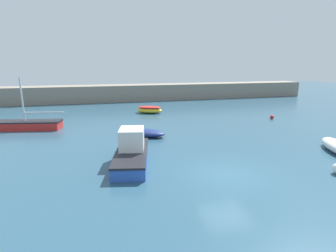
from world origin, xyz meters
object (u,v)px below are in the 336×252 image
sailboat_twin_hulled (26,125)px  mooring_buoy_red (272,117)px  rowboat_with_red_cover (149,110)px  cabin_cruiser_white (132,151)px  open_tender_yellow (145,133)px

sailboat_twin_hulled → mooring_buoy_red: bearing=-172.6°
sailboat_twin_hulled → rowboat_with_red_cover: (11.95, 4.85, -0.01)m
sailboat_twin_hulled → cabin_cruiser_white: bearing=139.7°
open_tender_yellow → mooring_buoy_red: size_ratio=9.21×
cabin_cruiser_white → rowboat_with_red_cover: cabin_cruiser_white is taller
cabin_cruiser_white → open_tender_yellow: size_ratio=1.50×
cabin_cruiser_white → mooring_buoy_red: 17.86m
cabin_cruiser_white → rowboat_with_red_cover: (3.85, 15.04, -0.26)m
rowboat_with_red_cover → sailboat_twin_hulled: bearing=46.7°
open_tender_yellow → mooring_buoy_red: open_tender_yellow is taller
cabin_cruiser_white → rowboat_with_red_cover: bearing=177.2°
cabin_cruiser_white → sailboat_twin_hulled: (-8.10, 10.19, -0.25)m
sailboat_twin_hulled → rowboat_with_red_cover: sailboat_twin_hulled is taller
sailboat_twin_hulled → open_tender_yellow: bearing=164.9°
sailboat_twin_hulled → rowboat_with_red_cover: 12.90m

